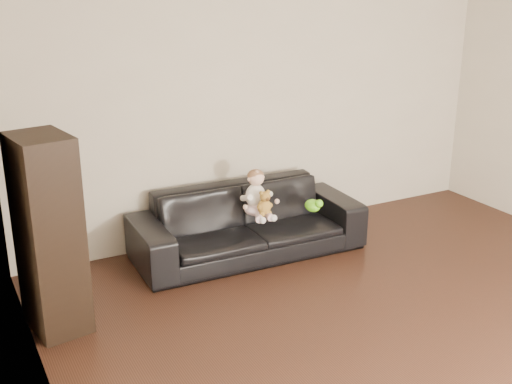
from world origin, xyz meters
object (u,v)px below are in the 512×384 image
sofa (248,222)px  toy_green (313,206)px  teddy_bear (265,203)px  toy_rattle (316,204)px  toy_blue_disc (315,208)px  baby (257,196)px  cabinet (49,235)px

sofa → toy_green: size_ratio=12.76×
teddy_bear → toy_green: teddy_bear is taller
toy_rattle → toy_blue_disc: size_ratio=0.64×
sofa → teddy_bear: teddy_bear is taller
baby → toy_green: 0.54m
sofa → toy_blue_disc: bearing=-16.8°
teddy_bear → toy_blue_disc: bearing=8.9°
baby → toy_green: bearing=0.2°
teddy_bear → toy_green: (0.49, -0.02, -0.10)m
sofa → baby: bearing=-72.0°
sofa → toy_rattle: 0.66m
cabinet → baby: bearing=2.6°
baby → toy_rattle: (0.59, -0.07, -0.16)m
toy_blue_disc → teddy_bear: bearing=-175.8°
teddy_bear → toy_rattle: size_ratio=3.78×
toy_green → toy_blue_disc: bearing=41.7°
sofa → baby: (0.03, -0.11, 0.29)m
sofa → toy_blue_disc: sofa is taller
sofa → teddy_bear: size_ratio=9.31×
teddy_bear → toy_rattle: 0.60m
sofa → toy_green: bearing=-24.1°
cabinet → toy_blue_disc: bearing=-2.2°
toy_rattle → toy_blue_disc: (-0.03, -0.02, -0.02)m
cabinet → toy_green: 2.39m
baby → toy_blue_disc: bearing=7.6°
sofa → toy_blue_disc: size_ratio=22.61×
teddy_bear → toy_blue_disc: 0.58m
teddy_bear → toy_rattle: teddy_bear is taller
cabinet → toy_rattle: cabinet is taller
cabinet → toy_blue_disc: (2.43, 0.31, -0.32)m
cabinet → toy_blue_disc: size_ratio=15.61×
toy_rattle → teddy_bear: bearing=-173.6°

